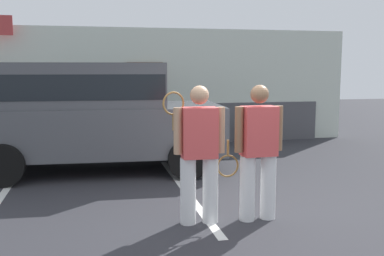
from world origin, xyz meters
The scene contains 7 objects.
ground_plane centered at (0.00, 0.00, 0.00)m, with size 40.00×40.00×0.00m, color #2D2D33.
parking_stripe_1 centered at (-0.52, 1.50, 0.00)m, with size 0.12×4.40×0.01m, color silver.
house_frontage centered at (-0.01, 6.16, 1.39)m, with size 9.73×0.40×2.96m.
parked_suv centered at (-1.93, 3.24, 1.15)m, with size 4.70×2.38×2.05m.
tennis_player_man centered at (-0.66, -0.06, 0.91)m, with size 0.78×0.29×1.75m.
tennis_player_woman centered at (0.11, -0.09, 0.90)m, with size 0.91×0.29×1.75m.
potted_plant_by_porch centered at (2.12, 5.18, 0.39)m, with size 0.53×0.53×0.70m.
Camera 1 is at (-1.95, -5.46, 1.96)m, focal length 42.25 mm.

